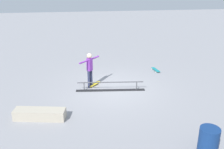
% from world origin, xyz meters
% --- Properties ---
extents(ground_plane, '(60.00, 60.00, 0.00)m').
position_xyz_m(ground_plane, '(0.00, 0.00, 0.00)').
color(ground_plane, gray).
extents(grind_rail, '(3.29, 0.57, 0.44)m').
position_xyz_m(grind_rail, '(0.08, 0.16, 0.19)').
color(grind_rail, black).
rests_on(grind_rail, ground_plane).
extents(skate_ledge, '(2.00, 0.87, 0.39)m').
position_xyz_m(skate_ledge, '(3.09, 2.34, 0.19)').
color(skate_ledge, '#B2A893').
rests_on(skate_ledge, ground_plane).
extents(skater_main, '(1.02, 1.06, 1.72)m').
position_xyz_m(skater_main, '(1.01, -0.35, 1.00)').
color(skater_main, '#2D3351').
rests_on(skater_main, ground_plane).
extents(skateboard_main, '(0.68, 0.73, 0.09)m').
position_xyz_m(skateboard_main, '(0.80, -0.53, 0.07)').
color(skateboard_main, yellow).
rests_on(skateboard_main, ground_plane).
extents(loose_skateboard_teal, '(0.35, 0.82, 0.09)m').
position_xyz_m(loose_skateboard_teal, '(-2.87, -2.13, 0.07)').
color(loose_skateboard_teal, teal).
rests_on(loose_skateboard_teal, ground_plane).
extents(trash_bin, '(0.61, 0.61, 0.86)m').
position_xyz_m(trash_bin, '(-2.22, 5.13, 0.43)').
color(trash_bin, navy).
rests_on(trash_bin, ground_plane).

